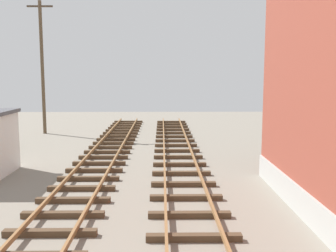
# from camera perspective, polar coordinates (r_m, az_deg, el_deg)

# --- Properties ---
(utility_pole_far) EXTENTS (1.80, 0.24, 9.43)m
(utility_pole_far) POSITION_cam_1_polar(r_m,az_deg,el_deg) (29.74, -17.83, 8.37)
(utility_pole_far) COLOR brown
(utility_pole_far) RESTS_ON ground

